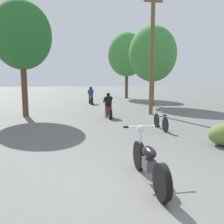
% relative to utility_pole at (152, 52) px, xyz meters
% --- Properties ---
extents(ground_plane, '(120.00, 120.00, 0.00)m').
position_rel_utility_pole_xyz_m(ground_plane, '(-3.20, -9.32, -3.60)').
color(ground_plane, '#60605E').
extents(utility_pole, '(1.10, 0.24, 7.01)m').
position_rel_utility_pole_xyz_m(utility_pole, '(0.00, 0.00, 0.00)').
color(utility_pole, brown).
rests_on(utility_pole, ground).
extents(roadside_tree_right_near, '(3.65, 3.29, 6.07)m').
position_rel_utility_pole_xyz_m(roadside_tree_right_near, '(1.51, 4.31, 0.36)').
color(roadside_tree_right_near, '#513A23').
rests_on(roadside_tree_right_near, ground).
extents(roadside_tree_right_far, '(3.97, 3.57, 6.88)m').
position_rel_utility_pole_xyz_m(roadside_tree_right_far, '(1.10, 11.47, 0.98)').
color(roadside_tree_right_far, '#513A23').
rests_on(roadside_tree_right_far, ground).
extents(roadside_tree_left, '(3.20, 2.88, 6.26)m').
position_rel_utility_pole_xyz_m(roadside_tree_left, '(-7.22, 0.45, 0.80)').
color(roadside_tree_left, '#513A23').
rests_on(roadside_tree_left, ground).
extents(motorcycle_foreground, '(0.83, 2.13, 1.08)m').
position_rel_utility_pole_xyz_m(motorcycle_foreground, '(-3.04, -8.96, -3.17)').
color(motorcycle_foreground, black).
rests_on(motorcycle_foreground, ground).
extents(motorcycle_rider_lead, '(0.50, 2.01, 1.35)m').
position_rel_utility_pole_xyz_m(motorcycle_rider_lead, '(-2.66, -0.70, -3.09)').
color(motorcycle_rider_lead, black).
rests_on(motorcycle_rider_lead, ground).
extents(motorcycle_rider_far, '(0.50, 2.04, 1.44)m').
position_rel_utility_pole_xyz_m(motorcycle_rider_far, '(-3.09, 6.40, -3.05)').
color(motorcycle_rider_far, black).
rests_on(motorcycle_rider_far, ground).
extents(bicycle_parked, '(0.44, 1.60, 0.71)m').
position_rel_utility_pole_xyz_m(bicycle_parked, '(-0.98, -4.23, -3.27)').
color(bicycle_parked, black).
rests_on(bicycle_parked, ground).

